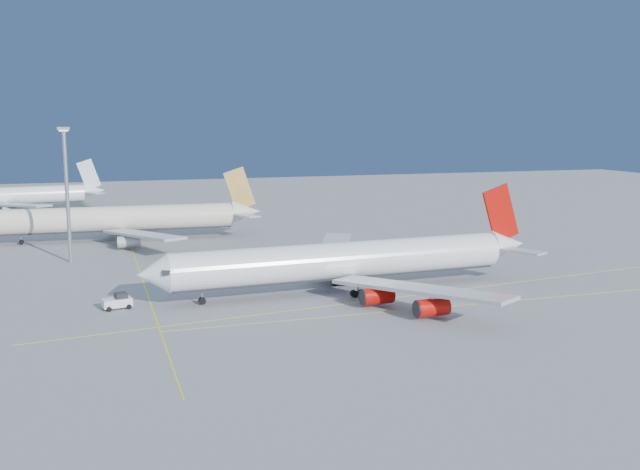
# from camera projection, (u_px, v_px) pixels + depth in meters

# --- Properties ---
(ground) EXTENTS (500.00, 500.00, 0.00)m
(ground) POSITION_uv_depth(u_px,v_px,m) (383.00, 289.00, 125.81)
(ground) COLOR slate
(ground) RESTS_ON ground
(taxiway_lines) EXTENTS (118.86, 140.00, 0.02)m
(taxiway_lines) POSITION_uv_depth(u_px,v_px,m) (293.00, 287.00, 127.31)
(taxiway_lines) COLOR yellow
(taxiway_lines) RESTS_ON ground
(airliner_virgin) EXTENTS (72.65, 65.20, 17.92)m
(airliner_virgin) POSITION_uv_depth(u_px,v_px,m) (351.00, 260.00, 123.98)
(airliner_virgin) COLOR white
(airliner_virgin) RESTS_ON ground
(airliner_etihad) EXTENTS (68.41, 63.19, 17.86)m
(airliner_etihad) POSITION_uv_depth(u_px,v_px,m) (126.00, 219.00, 176.82)
(airliner_etihad) COLOR beige
(airliner_etihad) RESTS_ON ground
(airliner_third) EXTENTS (62.41, 57.09, 16.75)m
(airliner_third) POSITION_uv_depth(u_px,v_px,m) (7.00, 196.00, 232.46)
(airliner_third) COLOR white
(airliner_third) RESTS_ON ground
(pushback_tug) EXTENTS (4.81, 3.44, 2.50)m
(pushback_tug) POSITION_uv_depth(u_px,v_px,m) (118.00, 301.00, 112.78)
(pushback_tug) COLOR white
(pushback_tug) RESTS_ON ground
(light_mast) EXTENTS (2.44, 2.44, 28.20)m
(light_mast) POSITION_uv_depth(u_px,v_px,m) (67.00, 183.00, 147.34)
(light_mast) COLOR gray
(light_mast) RESTS_ON ground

